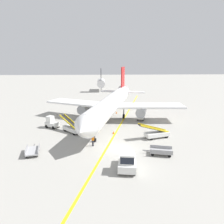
{
  "coord_description": "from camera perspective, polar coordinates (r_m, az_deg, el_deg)",
  "views": [
    {
      "loc": [
        -2.5,
        -26.55,
        11.74
      ],
      "look_at": [
        -0.54,
        10.76,
        2.5
      ],
      "focal_mm": 33.69,
      "sensor_mm": 36.0,
      "label": 1
    }
  ],
  "objects": [
    {
      "name": "ground_plane",
      "position": [
        29.14,
        2.21,
        -9.88
      ],
      "size": [
        300.0,
        300.0,
        0.0
      ],
      "primitive_type": "plane",
      "color": "#9E9B93"
    },
    {
      "name": "taxi_line_yellow",
      "position": [
        33.72,
        0.52,
        -6.48
      ],
      "size": [
        21.06,
        77.33,
        0.01
      ],
      "primitive_type": "cube",
      "rotation": [
        0.0,
        0.0,
        -0.26
      ],
      "color": "yellow",
      "rests_on": "ground"
    },
    {
      "name": "airliner",
      "position": [
        41.73,
        -0.06,
        2.39
      ],
      "size": [
        27.86,
        34.82,
        10.1
      ],
      "color": "white",
      "rests_on": "ground"
    },
    {
      "name": "pushback_tug",
      "position": [
        23.62,
        4.17,
        -13.2
      ],
      "size": [
        2.41,
        3.84,
        2.2
      ],
      "color": "silver",
      "rests_on": "ground"
    },
    {
      "name": "baggage_tug_near_wing",
      "position": [
        38.94,
        -16.09,
        -2.79
      ],
      "size": [
        2.72,
        2.39,
        2.1
      ],
      "color": "silver",
      "rests_on": "ground"
    },
    {
      "name": "baggage_tug_by_cargo_door",
      "position": [
        42.65,
        7.82,
        -0.93
      ],
      "size": [
        1.93,
        2.67,
        2.1
      ],
      "color": "silver",
      "rests_on": "ground"
    },
    {
      "name": "belt_loader_forward_hold",
      "position": [
        33.34,
        11.91,
        -5.61
      ],
      "size": [
        5.15,
        2.64,
        2.59
      ],
      "color": "silver",
      "rests_on": "ground"
    },
    {
      "name": "belt_loader_aft_hold",
      "position": [
        35.77,
        -10.76,
        -4.21
      ],
      "size": [
        4.29,
        4.54,
        2.59
      ],
      "color": "silver",
      "rests_on": "ground"
    },
    {
      "name": "baggage_cart_loaded",
      "position": [
        29.19,
        -20.73,
        -9.77
      ],
      "size": [
        2.09,
        3.84,
        0.94
      ],
      "color": "#A5A5A8",
      "rests_on": "ground"
    },
    {
      "name": "baggage_cart_empty_trailing",
      "position": [
        27.89,
        13.13,
        -10.33
      ],
      "size": [
        3.84,
        2.2,
        0.94
      ],
      "color": "#A5A5A8",
      "rests_on": "ground"
    },
    {
      "name": "ground_crew_marshaller",
      "position": [
        29.7,
        -5.22,
        -7.55
      ],
      "size": [
        0.36,
        0.24,
        1.7
      ],
      "color": "#26262D",
      "rests_on": "ground"
    },
    {
      "name": "safety_cone_nose_left",
      "position": [
        47.63,
        1.21,
        -0.11
      ],
      "size": [
        0.36,
        0.36,
        0.44
      ],
      "primitive_type": "cone",
      "color": "orange",
      "rests_on": "ground"
    },
    {
      "name": "safety_cone_nose_right",
      "position": [
        34.56,
        0.41,
        -5.58
      ],
      "size": [
        0.36,
        0.36,
        0.44
      ],
      "primitive_type": "cone",
      "color": "orange",
      "rests_on": "ground"
    },
    {
      "name": "distant_aircraft_far_left",
      "position": [
        83.14,
        -2.99,
        7.99
      ],
      "size": [
        3.0,
        10.1,
        8.8
      ],
      "color": "silver",
      "rests_on": "ground"
    }
  ]
}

